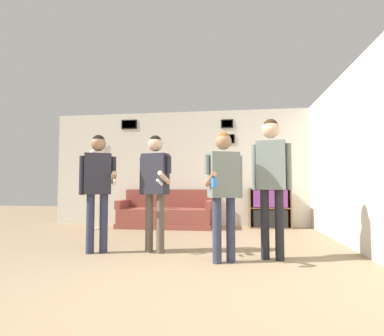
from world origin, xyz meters
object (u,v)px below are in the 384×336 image
(floor_lamp, at_px, (100,163))
(person_spectator_near_bookshelf, at_px, (271,171))
(couch, at_px, (166,215))
(bookshelf, at_px, (270,208))
(person_player_foreground_left, at_px, (98,180))
(person_watcher_holding_cup, at_px, (224,182))
(person_player_foreground_center, at_px, (155,180))

(floor_lamp, distance_m, person_spectator_near_bookshelf, 4.04)
(couch, height_order, person_spectator_near_bookshelf, person_spectator_near_bookshelf)
(couch, xyz_separation_m, bookshelf, (2.30, 0.20, 0.15))
(person_player_foreground_left, relative_size, person_watcher_holding_cup, 1.03)
(person_player_foreground_left, height_order, person_player_foreground_center, same)
(couch, height_order, person_player_foreground_center, person_player_foreground_center)
(couch, bearing_deg, bookshelf, 4.98)
(person_watcher_holding_cup, bearing_deg, person_spectator_near_bookshelf, 20.96)
(bookshelf, relative_size, person_spectator_near_bookshelf, 0.50)
(person_player_foreground_left, xyz_separation_m, person_watcher_holding_cup, (1.77, -0.28, -0.03))
(couch, bearing_deg, person_watcher_holding_cup, -64.44)
(bookshelf, xyz_separation_m, person_spectator_near_bookshelf, (-0.31, -2.88, 0.69))
(bookshelf, relative_size, person_player_foreground_left, 0.54)
(couch, relative_size, floor_lamp, 1.14)
(person_player_foreground_left, bearing_deg, bookshelf, 46.48)
(person_player_foreground_center, distance_m, person_watcher_holding_cup, 1.07)
(person_watcher_holding_cup, bearing_deg, person_player_foreground_left, 170.97)
(bookshelf, bearing_deg, couch, -175.02)
(person_player_foreground_center, height_order, person_watcher_holding_cup, person_player_foreground_center)
(bookshelf, bearing_deg, person_player_foreground_center, -125.23)
(person_player_foreground_left, height_order, person_watcher_holding_cup, person_player_foreground_left)
(floor_lamp, height_order, person_spectator_near_bookshelf, floor_lamp)
(floor_lamp, bearing_deg, bookshelf, 10.10)
(couch, relative_size, person_player_foreground_left, 1.26)
(floor_lamp, relative_size, person_spectator_near_bookshelf, 1.02)
(couch, bearing_deg, person_player_foreground_center, -80.66)
(floor_lamp, relative_size, person_watcher_holding_cup, 1.14)
(person_player_foreground_left, distance_m, person_watcher_holding_cup, 1.79)
(person_watcher_holding_cup, bearing_deg, couch, 115.56)
(person_player_foreground_left, relative_size, person_spectator_near_bookshelf, 0.92)
(bookshelf, height_order, floor_lamp, floor_lamp)
(couch, height_order, floor_lamp, floor_lamp)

